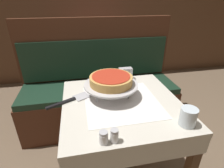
{
  "coord_description": "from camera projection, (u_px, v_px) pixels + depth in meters",
  "views": [
    {
      "loc": [
        -0.24,
        -0.88,
        1.33
      ],
      "look_at": [
        -0.05,
        0.05,
        0.85
      ],
      "focal_mm": 28.0,
      "sensor_mm": 36.0,
      "label": 1
    }
  ],
  "objects": [
    {
      "name": "dining_table_front",
      "position": [
        121.0,
        114.0,
        1.12
      ],
      "size": [
        0.72,
        0.72,
        0.75
      ],
      "color": "beige",
      "rests_on": "ground_plane"
    },
    {
      "name": "dining_table_rear",
      "position": [
        100.0,
        50.0,
        2.49
      ],
      "size": [
        0.67,
        0.67,
        0.75
      ],
      "color": "red",
      "rests_on": "ground_plane"
    },
    {
      "name": "booth_bench",
      "position": [
        100.0,
        96.0,
        1.94
      ],
      "size": [
        1.62,
        0.5,
        1.15
      ],
      "color": "#4C2819",
      "rests_on": "ground_plane"
    },
    {
      "name": "back_wall_panel",
      "position": [
        89.0,
        6.0,
        2.7
      ],
      "size": [
        6.0,
        0.04,
        2.4
      ],
      "primitive_type": "cube",
      "color": "brown",
      "rests_on": "ground_plane"
    },
    {
      "name": "pizza_pan_stand",
      "position": [
        111.0,
        85.0,
        1.1
      ],
      "size": [
        0.34,
        0.34,
        0.09
      ],
      "color": "#ADADB2",
      "rests_on": "dining_table_front"
    },
    {
      "name": "deep_dish_pizza",
      "position": [
        111.0,
        80.0,
        1.09
      ],
      "size": [
        0.27,
        0.27,
        0.06
      ],
      "color": "tan",
      "rests_on": "pizza_pan_stand"
    },
    {
      "name": "pizza_server",
      "position": [
        70.0,
        100.0,
        1.08
      ],
      "size": [
        0.27,
        0.17,
        0.01
      ],
      "color": "#BCBCC1",
      "rests_on": "dining_table_front"
    },
    {
      "name": "water_glass_near",
      "position": [
        188.0,
        117.0,
        0.86
      ],
      "size": [
        0.08,
        0.08,
        0.09
      ],
      "color": "silver",
      "rests_on": "dining_table_front"
    },
    {
      "name": "salt_shaker",
      "position": [
        104.0,
        137.0,
        0.76
      ],
      "size": [
        0.04,
        0.04,
        0.06
      ],
      "color": "silver",
      "rests_on": "dining_table_front"
    },
    {
      "name": "pepper_shaker",
      "position": [
        114.0,
        136.0,
        0.77
      ],
      "size": [
        0.04,
        0.04,
        0.06
      ],
      "color": "silver",
      "rests_on": "dining_table_front"
    },
    {
      "name": "napkin_holder",
      "position": [
        125.0,
        74.0,
        1.35
      ],
      "size": [
        0.1,
        0.05,
        0.09
      ],
      "color": "#B2B2B7",
      "rests_on": "dining_table_front"
    },
    {
      "name": "condiment_caddy",
      "position": [
        103.0,
        39.0,
        2.41
      ],
      "size": [
        0.12,
        0.12,
        0.15
      ],
      "color": "black",
      "rests_on": "dining_table_rear"
    }
  ]
}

